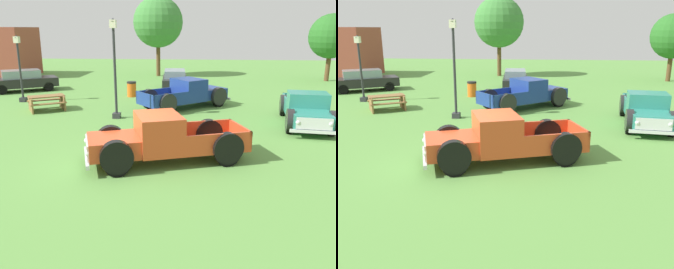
{
  "view_description": "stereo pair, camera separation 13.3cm",
  "coord_description": "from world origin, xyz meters",
  "views": [
    {
      "loc": [
        1.77,
        -11.03,
        4.15
      ],
      "look_at": [
        0.88,
        -0.05,
        0.9
      ],
      "focal_mm": 38.59,
      "sensor_mm": 36.0,
      "label": 1
    },
    {
      "loc": [
        1.9,
        -11.02,
        4.15
      ],
      "look_at": [
        0.88,
        -0.05,
        0.9
      ],
      "focal_mm": 38.59,
      "sensor_mm": 36.0,
      "label": 2
    }
  ],
  "objects": [
    {
      "name": "pickup_truck_behind_right",
      "position": [
        6.56,
        4.75,
        0.71
      ],
      "size": [
        2.47,
        5.08,
        1.5
      ],
      "color": "#2D8475",
      "rests_on": "ground_plane"
    },
    {
      "name": "pickup_truck_foreground",
      "position": [
        0.53,
        -0.17,
        0.75
      ],
      "size": [
        5.44,
        3.37,
        1.57
      ],
      "color": "#D14723",
      "rests_on": "ground_plane"
    },
    {
      "name": "picnic_table",
      "position": [
        -6.07,
        7.01,
        0.49
      ],
      "size": [
        2.31,
        2.21,
        0.78
      ],
      "color": "olive",
      "rests_on": "ground_plane"
    },
    {
      "name": "oak_tree_west",
      "position": [
        12.35,
        19.61,
        3.54
      ],
      "size": [
        3.5,
        3.5,
        5.3
      ],
      "color": "brown",
      "rests_on": "ground_plane"
    },
    {
      "name": "oak_tree_east",
      "position": [
        -1.75,
        21.82,
        4.66
      ],
      "size": [
        4.36,
        4.36,
        6.85
      ],
      "color": "brown",
      "rests_on": "ground_plane"
    },
    {
      "name": "sedan_distant_a",
      "position": [
        0.19,
        14.48,
        0.71
      ],
      "size": [
        1.92,
        4.17,
        1.36
      ],
      "color": "black",
      "rests_on": "ground_plane"
    },
    {
      "name": "lamp_post_near",
      "position": [
        -8.4,
        9.15,
        1.99
      ],
      "size": [
        0.36,
        0.36,
        3.79
      ],
      "color": "#2D2D33",
      "rests_on": "ground_plane"
    },
    {
      "name": "trash_can",
      "position": [
        -2.33,
        11.28,
        0.48
      ],
      "size": [
        0.59,
        0.59,
        0.95
      ],
      "color": "orange",
      "rests_on": "ground_plane"
    },
    {
      "name": "sedan_distant_b",
      "position": [
        -10.07,
        12.76,
        0.76
      ],
      "size": [
        4.6,
        3.78,
        1.44
      ],
      "color": "black",
      "rests_on": "ground_plane"
    },
    {
      "name": "pickup_truck_behind_left",
      "position": [
        1.37,
        8.42,
        0.74
      ],
      "size": [
        5.05,
        4.61,
        1.55
      ],
      "color": "navy",
      "rests_on": "ground_plane"
    },
    {
      "name": "lamp_post_far",
      "position": [
        -2.05,
        5.6,
        2.41
      ],
      "size": [
        0.36,
        0.36,
        4.59
      ],
      "color": "#2D2D33",
      "rests_on": "ground_plane"
    },
    {
      "name": "ground_plane",
      "position": [
        0.0,
        0.0,
        0.0
      ],
      "size": [
        80.0,
        80.0,
        0.0
      ],
      "primitive_type": "plane",
      "color": "#5B9342"
    }
  ]
}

